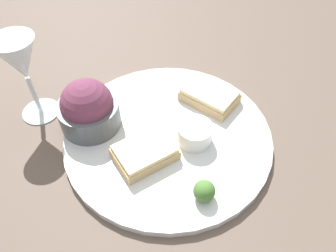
{
  "coord_description": "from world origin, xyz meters",
  "views": [
    {
      "loc": [
        0.01,
        0.36,
        0.45
      ],
      "look_at": [
        0.0,
        0.0,
        0.03
      ],
      "focal_mm": 35.0,
      "sensor_mm": 36.0,
      "label": 1
    }
  ],
  "objects_px": {
    "cheese_toast_far": "(145,152)",
    "wine_glass": "(21,63)",
    "cheese_toast_near": "(209,96)",
    "sauce_ramekin": "(195,133)",
    "salad_bowl": "(88,109)"
  },
  "relations": [
    {
      "from": "cheese_toast_far",
      "to": "wine_glass",
      "type": "relative_size",
      "value": 0.72
    },
    {
      "from": "salad_bowl",
      "to": "sauce_ramekin",
      "type": "bearing_deg",
      "value": 167.2
    },
    {
      "from": "wine_glass",
      "to": "cheese_toast_far",
      "type": "bearing_deg",
      "value": 149.42
    },
    {
      "from": "salad_bowl",
      "to": "sauce_ramekin",
      "type": "height_order",
      "value": "salad_bowl"
    },
    {
      "from": "sauce_ramekin",
      "to": "cheese_toast_far",
      "type": "height_order",
      "value": "sauce_ramekin"
    },
    {
      "from": "cheese_toast_near",
      "to": "cheese_toast_far",
      "type": "distance_m",
      "value": 0.18
    },
    {
      "from": "sauce_ramekin",
      "to": "cheese_toast_near",
      "type": "height_order",
      "value": "sauce_ramekin"
    },
    {
      "from": "sauce_ramekin",
      "to": "wine_glass",
      "type": "height_order",
      "value": "wine_glass"
    },
    {
      "from": "salad_bowl",
      "to": "sauce_ramekin",
      "type": "distance_m",
      "value": 0.19
    },
    {
      "from": "cheese_toast_far",
      "to": "wine_glass",
      "type": "height_order",
      "value": "wine_glass"
    },
    {
      "from": "salad_bowl",
      "to": "sauce_ramekin",
      "type": "xyz_separation_m",
      "value": [
        -0.18,
        0.04,
        -0.02
      ]
    },
    {
      "from": "cheese_toast_near",
      "to": "cheese_toast_far",
      "type": "height_order",
      "value": "same"
    },
    {
      "from": "sauce_ramekin",
      "to": "wine_glass",
      "type": "distance_m",
      "value": 0.31
    },
    {
      "from": "cheese_toast_far",
      "to": "wine_glass",
      "type": "xyz_separation_m",
      "value": [
        0.2,
        -0.12,
        0.09
      ]
    },
    {
      "from": "sauce_ramekin",
      "to": "cheese_toast_far",
      "type": "bearing_deg",
      "value": 23.0
    }
  ]
}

